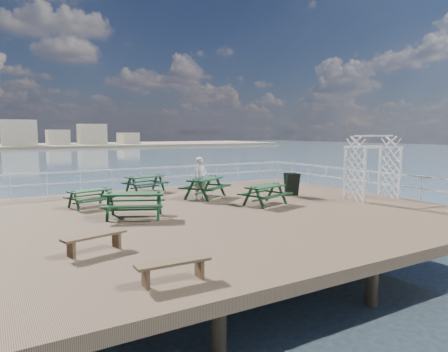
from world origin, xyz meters
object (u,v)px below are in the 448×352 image
(picnic_table_e, at_px, (265,191))
(trellis_arbor, at_px, (373,171))
(picnic_table_c, at_px, (205,184))
(flat_bench_near, at_px, (173,266))
(flat_bench_far, at_px, (95,239))
(picnic_table_b, at_px, (145,180))
(picnic_table_a, at_px, (90,195))
(picnic_table_d, at_px, (134,200))
(person, at_px, (201,178))

(picnic_table_e, relative_size, trellis_arbor, 0.77)
(picnic_table_c, height_order, flat_bench_near, picnic_table_c)
(flat_bench_far, bearing_deg, picnic_table_c, 29.38)
(picnic_table_c, height_order, picnic_table_e, picnic_table_c)
(picnic_table_e, relative_size, flat_bench_far, 1.33)
(picnic_table_b, xyz_separation_m, flat_bench_near, (-3.53, -11.55, -0.25))
(trellis_arbor, bearing_deg, flat_bench_near, -153.37)
(picnic_table_a, xyz_separation_m, picnic_table_d, (0.88, -2.76, 0.13))
(picnic_table_c, xyz_separation_m, picnic_table_d, (-4.04, -2.48, -0.02))
(picnic_table_e, xyz_separation_m, flat_bench_far, (-7.36, -3.06, -0.22))
(flat_bench_near, relative_size, trellis_arbor, 0.54)
(picnic_table_c, bearing_deg, picnic_table_b, 85.45)
(picnic_table_b, bearing_deg, person, -80.55)
(picnic_table_b, height_order, trellis_arbor, trellis_arbor)
(picnic_table_a, height_order, picnic_table_d, picnic_table_d)
(person, bearing_deg, picnic_table_d, -160.22)
(flat_bench_near, bearing_deg, picnic_table_c, 60.16)
(picnic_table_b, height_order, picnic_table_e, picnic_table_b)
(picnic_table_b, distance_m, picnic_table_d, 5.89)
(flat_bench_near, height_order, flat_bench_far, flat_bench_far)
(picnic_table_c, height_order, trellis_arbor, trellis_arbor)
(picnic_table_d, distance_m, picnic_table_e, 5.28)
(flat_bench_near, relative_size, flat_bench_far, 0.93)
(picnic_table_a, height_order, flat_bench_far, picnic_table_a)
(picnic_table_c, relative_size, picnic_table_d, 1.05)
(picnic_table_a, height_order, picnic_table_e, picnic_table_e)
(picnic_table_a, bearing_deg, person, -22.02)
(picnic_table_b, bearing_deg, picnic_table_c, -73.31)
(picnic_table_a, relative_size, picnic_table_d, 0.75)
(picnic_table_e, bearing_deg, picnic_table_a, 137.28)
(flat_bench_far, relative_size, person, 0.88)
(picnic_table_a, height_order, picnic_table_b, picnic_table_b)
(picnic_table_e, xyz_separation_m, person, (-1.60, 2.55, 0.35))
(trellis_arbor, height_order, person, trellis_arbor)
(picnic_table_a, relative_size, flat_bench_far, 1.16)
(flat_bench_near, xyz_separation_m, person, (4.90, 8.36, 0.59))
(flat_bench_far, bearing_deg, flat_bench_near, -86.88)
(picnic_table_c, distance_m, trellis_arbor, 7.28)
(picnic_table_b, xyz_separation_m, picnic_table_d, (-2.30, -5.42, 0.05))
(flat_bench_far, bearing_deg, person, 29.91)
(picnic_table_d, bearing_deg, picnic_table_a, 133.36)
(picnic_table_c, bearing_deg, flat_bench_far, -171.31)
(trellis_arbor, bearing_deg, flat_bench_far, -166.90)
(picnic_table_d, height_order, flat_bench_near, picnic_table_d)
(flat_bench_far, height_order, person, person)
(flat_bench_far, bearing_deg, picnic_table_b, 49.15)
(picnic_table_e, xyz_separation_m, trellis_arbor, (4.78, -1.27, 0.67))
(picnic_table_d, xyz_separation_m, flat_bench_far, (-2.09, -3.38, -0.28))
(flat_bench_near, bearing_deg, flat_bench_far, 109.06)
(picnic_table_e, distance_m, person, 3.03)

